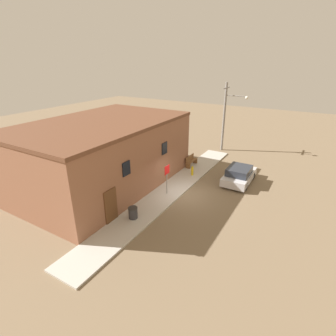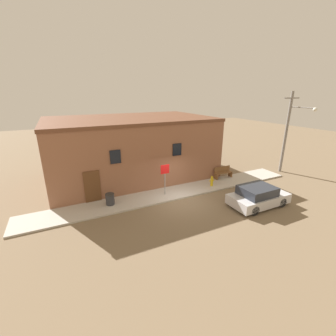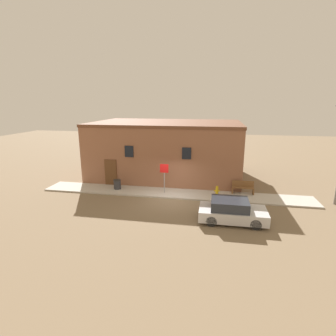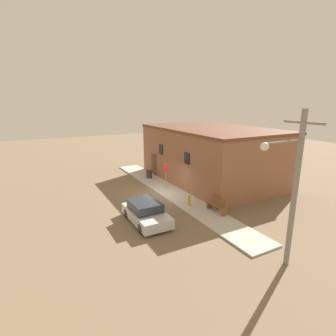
{
  "view_description": "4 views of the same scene",
  "coord_description": "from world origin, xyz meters",
  "px_view_note": "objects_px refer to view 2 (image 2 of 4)",
  "views": [
    {
      "loc": [
        -15.24,
        -7.58,
        9.17
      ],
      "look_at": [
        -0.44,
        1.07,
        2.0
      ],
      "focal_mm": 28.0,
      "sensor_mm": 36.0,
      "label": 1
    },
    {
      "loc": [
        -6.84,
        -12.04,
        6.88
      ],
      "look_at": [
        -0.44,
        1.07,
        2.0
      ],
      "focal_mm": 24.0,
      "sensor_mm": 36.0,
      "label": 2
    },
    {
      "loc": [
        2.91,
        -17.31,
        6.73
      ],
      "look_at": [
        -0.44,
        1.07,
        2.0
      ],
      "focal_mm": 28.0,
      "sensor_mm": 36.0,
      "label": 3
    },
    {
      "loc": [
        17.87,
        -8.83,
        7.32
      ],
      "look_at": [
        -0.44,
        1.07,
        2.0
      ],
      "focal_mm": 28.0,
      "sensor_mm": 36.0,
      "label": 4
    }
  ],
  "objects_px": {
    "stop_sign": "(165,174)",
    "utility_pole": "(288,130)",
    "bench": "(223,172)",
    "trash_bin": "(110,199)",
    "parked_car": "(258,196)",
    "fire_hydrant": "(212,181)"
  },
  "relations": [
    {
      "from": "stop_sign",
      "to": "utility_pole",
      "type": "xyz_separation_m",
      "value": [
        11.8,
        -0.12,
        2.23
      ]
    },
    {
      "from": "bench",
      "to": "utility_pole",
      "type": "xyz_separation_m",
      "value": [
        6.02,
        -0.97,
        3.29
      ]
    },
    {
      "from": "bench",
      "to": "trash_bin",
      "type": "bearing_deg",
      "value": -176.0
    },
    {
      "from": "bench",
      "to": "parked_car",
      "type": "bearing_deg",
      "value": -102.58
    },
    {
      "from": "bench",
      "to": "trash_bin",
      "type": "xyz_separation_m",
      "value": [
        -9.56,
        -0.67,
        -0.09
      ]
    },
    {
      "from": "trash_bin",
      "to": "parked_car",
      "type": "relative_size",
      "value": 0.19
    },
    {
      "from": "fire_hydrant",
      "to": "stop_sign",
      "type": "relative_size",
      "value": 0.36
    },
    {
      "from": "bench",
      "to": "trash_bin",
      "type": "relative_size",
      "value": 2.17
    },
    {
      "from": "fire_hydrant",
      "to": "bench",
      "type": "xyz_separation_m",
      "value": [
        1.9,
        1.03,
        0.06
      ]
    },
    {
      "from": "trash_bin",
      "to": "utility_pole",
      "type": "bearing_deg",
      "value": -1.11
    },
    {
      "from": "fire_hydrant",
      "to": "utility_pole",
      "type": "height_order",
      "value": "utility_pole"
    },
    {
      "from": "bench",
      "to": "stop_sign",
      "type": "bearing_deg",
      "value": -171.59
    },
    {
      "from": "trash_bin",
      "to": "utility_pole",
      "type": "distance_m",
      "value": 15.95
    },
    {
      "from": "bench",
      "to": "utility_pole",
      "type": "bearing_deg",
      "value": -9.16
    },
    {
      "from": "utility_pole",
      "to": "bench",
      "type": "bearing_deg",
      "value": 170.84
    },
    {
      "from": "stop_sign",
      "to": "bench",
      "type": "bearing_deg",
      "value": 8.41
    },
    {
      "from": "fire_hydrant",
      "to": "bench",
      "type": "height_order",
      "value": "bench"
    },
    {
      "from": "fire_hydrant",
      "to": "trash_bin",
      "type": "relative_size",
      "value": 1.09
    },
    {
      "from": "parked_car",
      "to": "trash_bin",
      "type": "bearing_deg",
      "value": 154.44
    },
    {
      "from": "parked_car",
      "to": "fire_hydrant",
      "type": "bearing_deg",
      "value": 102.79
    },
    {
      "from": "fire_hydrant",
      "to": "trash_bin",
      "type": "bearing_deg",
      "value": 177.31
    },
    {
      "from": "stop_sign",
      "to": "trash_bin",
      "type": "relative_size",
      "value": 3.0
    }
  ]
}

